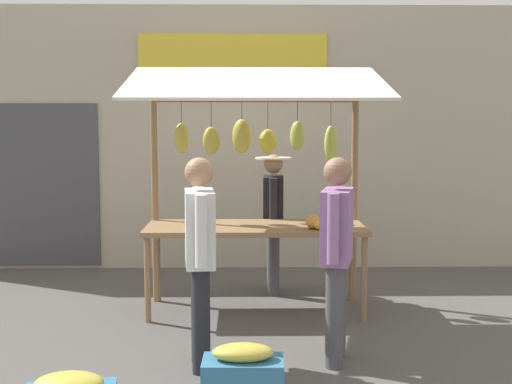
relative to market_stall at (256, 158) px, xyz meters
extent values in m
plane|color=#514F4C|center=(0.01, 0.04, -1.56)|extent=(40.00, 40.00, 0.00)
cube|color=#B2A893|center=(0.01, -2.16, 0.14)|extent=(9.00, 0.25, 3.40)
cube|color=yellow|center=(0.26, -2.02, 1.19)|extent=(2.40, 0.06, 0.56)
cube|color=#47474C|center=(2.95, -2.03, -0.46)|extent=(1.90, 0.04, 2.10)
cube|color=olive|center=(0.01, 0.04, -0.70)|extent=(2.20, 0.90, 0.05)
cylinder|color=olive|center=(1.05, 0.43, -1.14)|extent=(0.06, 0.06, 0.83)
cylinder|color=olive|center=(-1.03, 0.43, -1.14)|extent=(0.06, 0.06, 0.83)
cylinder|color=olive|center=(1.05, -0.35, -1.14)|extent=(0.06, 0.06, 0.83)
cylinder|color=olive|center=(-1.03, -0.35, -1.14)|extent=(0.06, 0.06, 0.83)
cylinder|color=olive|center=(1.07, -0.36, -0.38)|extent=(0.07, 0.07, 2.35)
cylinder|color=olive|center=(-1.05, -0.36, -0.38)|extent=(0.07, 0.07, 2.35)
cylinder|color=olive|center=(0.01, -0.36, 0.59)|extent=(2.12, 0.06, 0.06)
cube|color=beige|center=(0.01, 0.19, 0.74)|extent=(2.50, 1.46, 0.39)
cylinder|color=brown|center=(-0.79, -0.36, 0.46)|extent=(0.01, 0.01, 0.27)
ellipsoid|color=#B2CC4C|center=(-0.79, -0.36, 0.13)|extent=(0.20, 0.20, 0.38)
cylinder|color=brown|center=(-0.44, -0.34, 0.48)|extent=(0.01, 0.01, 0.22)
ellipsoid|color=#B2CC4C|center=(-0.44, -0.34, 0.22)|extent=(0.20, 0.18, 0.31)
cylinder|color=brown|center=(-0.13, -0.37, 0.44)|extent=(0.01, 0.01, 0.31)
ellipsoid|color=yellow|center=(-0.13, -0.37, 0.15)|extent=(0.25, 0.25, 0.26)
cylinder|color=brown|center=(0.15, -0.37, 0.49)|extent=(0.01, 0.01, 0.20)
ellipsoid|color=gold|center=(0.15, -0.37, 0.21)|extent=(0.25, 0.23, 0.36)
cylinder|color=brown|center=(0.47, -0.32, 0.45)|extent=(0.01, 0.01, 0.28)
ellipsoid|color=gold|center=(0.47, -0.32, 0.17)|extent=(0.24, 0.22, 0.29)
cylinder|color=brown|center=(0.78, -0.30, 0.47)|extent=(0.01, 0.01, 0.24)
ellipsoid|color=gold|center=(0.78, -0.30, 0.19)|extent=(0.21, 0.20, 0.31)
ellipsoid|color=orange|center=(-0.55, 0.25, -0.61)|extent=(0.16, 0.23, 0.14)
ellipsoid|color=gold|center=(-0.63, 0.33, -0.63)|extent=(0.21, 0.18, 0.10)
cylinder|color=#4C4C51|center=(-0.21, -0.84, -1.17)|extent=(0.14, 0.14, 0.77)
cylinder|color=#4C4C51|center=(-0.20, -0.58, -1.17)|extent=(0.14, 0.14, 0.77)
cube|color=black|center=(-0.20, -0.71, -0.51)|extent=(0.24, 0.48, 0.55)
cylinder|color=black|center=(-0.22, -1.00, -0.49)|extent=(0.09, 0.09, 0.50)
cylinder|color=black|center=(-0.19, -0.42, -0.49)|extent=(0.09, 0.09, 0.50)
sphere|color=#A87A5B|center=(-0.20, -0.71, -0.10)|extent=(0.21, 0.21, 0.21)
cylinder|color=beige|center=(-0.20, -0.71, -0.04)|extent=(0.40, 0.40, 0.02)
cylinder|color=#232328|center=(0.46, 1.78, -1.15)|extent=(0.14, 0.14, 0.82)
cylinder|color=#232328|center=(0.48, 1.51, -1.15)|extent=(0.14, 0.14, 0.82)
cube|color=silver|center=(0.47, 1.65, -0.45)|extent=(0.27, 0.51, 0.58)
cylinder|color=silver|center=(0.44, 1.95, -0.43)|extent=(0.09, 0.09, 0.53)
cylinder|color=silver|center=(0.50, 1.34, -0.43)|extent=(0.09, 0.09, 0.53)
sphere|color=#A87A5B|center=(0.47, 1.65, -0.02)|extent=(0.23, 0.23, 0.23)
cylinder|color=#4C4C51|center=(-0.58, 1.68, -1.15)|extent=(0.14, 0.14, 0.82)
cylinder|color=#4C4C51|center=(-0.64, 1.42, -1.15)|extent=(0.14, 0.14, 0.82)
cube|color=#93669E|center=(-0.61, 1.55, -0.45)|extent=(0.33, 0.53, 0.58)
cylinder|color=#93669E|center=(-0.54, 1.85, -0.43)|extent=(0.09, 0.09, 0.53)
cylinder|color=#93669E|center=(-0.68, 1.25, -0.43)|extent=(0.09, 0.09, 0.53)
sphere|color=#8C664C|center=(-0.61, 1.55, -0.02)|extent=(0.22, 0.22, 0.22)
ellipsoid|color=gold|center=(1.19, 2.86, -1.21)|extent=(0.42, 0.30, 0.12)
cube|color=teal|center=(0.14, 2.32, -1.41)|extent=(0.57, 0.34, 0.30)
ellipsoid|color=gold|center=(0.14, 2.32, -1.21)|extent=(0.43, 0.25, 0.12)
camera|label=1|loc=(0.13, 6.93, 0.38)|focal=48.51mm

